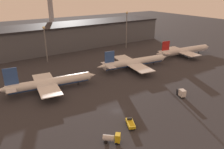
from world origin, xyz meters
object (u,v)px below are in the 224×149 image
Objects in this scene: airplane_2 at (134,62)px; service_vehicle_1 at (112,138)px; service_vehicle_0 at (181,93)px; service_vehicle_2 at (130,123)px; control_tower at (50,7)px; airplane_3 at (184,51)px; airplane_1 at (49,83)px.

service_vehicle_1 is (-49.44, -49.95, -2.02)m from airplane_2.
service_vehicle_0 reaches higher than service_vehicle_1.
control_tower is (26.77, 152.08, 28.15)m from service_vehicle_2.
airplane_3 is 123.26m from control_tower.
airplane_3 is (99.50, 2.45, 0.04)m from airplane_1.
service_vehicle_0 is 149.60m from control_tower.
airplane_1 is 46.62m from service_vehicle_2.
airplane_1 reaches higher than service_vehicle_0.
airplane_1 is 8.96× the size of service_vehicle_0.
airplane_1 is at bearing -110.62° from control_tower.
airplane_1 is 117.78m from control_tower.
airplane_1 is at bearing 41.88° from service_vehicle_2.
service_vehicle_2 is at bearing -65.16° from airplane_1.
airplane_1 is at bearing 69.74° from service_vehicle_0.
airplane_3 is at bearing -36.56° from service_vehicle_2.
service_vehicle_1 is 0.85× the size of service_vehicle_2.
service_vehicle_1 is 0.11× the size of control_tower.
control_tower is at bearing 22.28° from service_vehicle_0.
airplane_2 is 46.59m from airplane_3.
service_vehicle_0 is 0.83× the size of service_vehicle_2.
service_vehicle_1 is 162.58m from control_tower.
airplane_2 is 41.51m from service_vehicle_0.
airplane_2 is 70.31m from service_vehicle_1.
airplane_2 is at bearing 87.88° from service_vehicle_1.
airplane_3 is 9.24× the size of service_vehicle_1.
service_vehicle_2 is (-33.00, -5.14, -0.77)m from service_vehicle_0.
airplane_1 reaches higher than airplane_3.
airplane_3 reaches higher than service_vehicle_2.
service_vehicle_0 is at bearing -32.40° from airplane_1.
service_vehicle_2 is at bearing -122.64° from airplane_2.
airplane_2 is 0.95× the size of control_tower.
airplane_1 is 0.95× the size of airplane_3.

